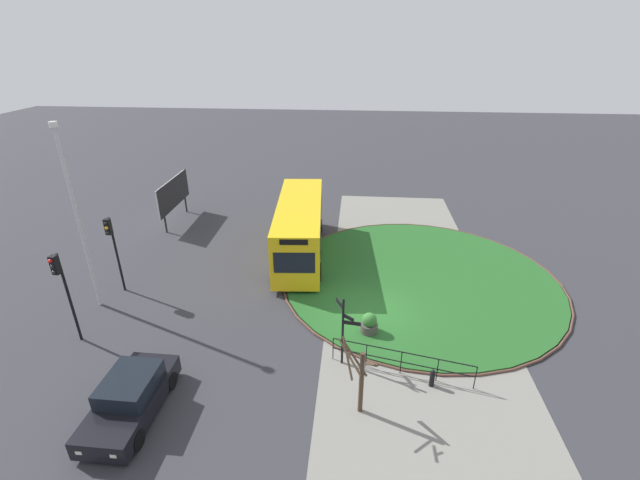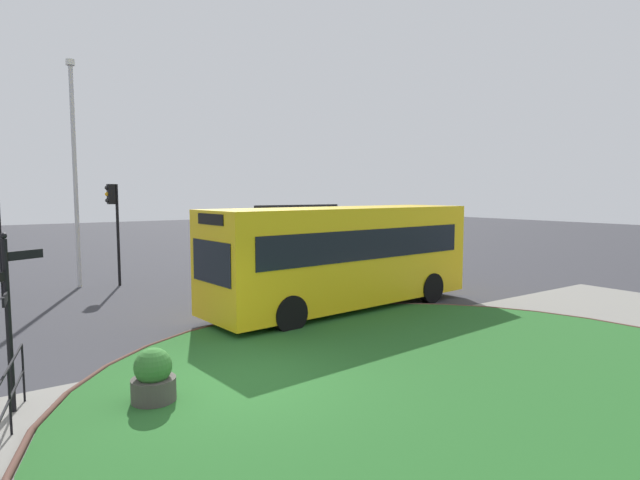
# 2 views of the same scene
# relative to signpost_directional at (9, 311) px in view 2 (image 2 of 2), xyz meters

# --- Properties ---
(ground) EXTENTS (120.00, 120.00, 0.00)m
(ground) POSITION_rel_signpost_directional_xyz_m (3.60, -1.17, -1.73)
(ground) COLOR #333338
(sidewalk_paving) EXTENTS (32.00, 8.03, 0.02)m
(sidewalk_paving) POSITION_rel_signpost_directional_xyz_m (3.60, -3.16, -1.72)
(sidewalk_paving) COLOR gray
(sidewalk_paving) RESTS_ON ground
(grass_island) EXTENTS (14.26, 14.26, 0.10)m
(grass_island) POSITION_rel_signpost_directional_xyz_m (6.82, -3.80, -1.68)
(grass_island) COLOR #235B23
(grass_island) RESTS_ON ground
(grass_kerb_ring) EXTENTS (14.57, 14.57, 0.11)m
(grass_kerb_ring) POSITION_rel_signpost_directional_xyz_m (6.82, -3.80, -1.67)
(grass_kerb_ring) COLOR brown
(grass_kerb_ring) RESTS_ON ground
(signpost_directional) EXTENTS (0.90, 0.99, 3.01)m
(signpost_directional) POSITION_rel_signpost_directional_xyz_m (0.00, 0.00, 0.00)
(signpost_directional) COLOR black
(signpost_directional) RESTS_ON ground
(bus_yellow) EXTENTS (9.26, 3.12, 3.21)m
(bus_yellow) POSITION_rel_signpost_directional_xyz_m (9.14, 2.89, -0.01)
(bus_yellow) COLOR yellow
(bus_yellow) RESTS_ON ground
(traffic_light_far) EXTENTS (0.49, 0.27, 4.00)m
(traffic_light_far) POSITION_rel_signpost_directional_xyz_m (4.30, 11.28, 1.20)
(traffic_light_far) COLOR black
(traffic_light_far) RESTS_ON ground
(lamppost_tall) EXTENTS (0.32, 0.32, 8.65)m
(lamppost_tall) POSITION_rel_signpost_directional_xyz_m (3.07, 11.83, 2.89)
(lamppost_tall) COLOR #B7B7BC
(lamppost_tall) RESTS_ON ground
(billboard_left) EXTENTS (4.98, 0.19, 3.07)m
(billboard_left) POSITION_rel_signpost_directional_xyz_m (13.30, 12.05, 0.34)
(billboard_left) COLOR black
(billboard_left) RESTS_ON ground
(planter_near_signpost) EXTENTS (0.75, 0.75, 1.02)m
(planter_near_signpost) POSITION_rel_signpost_directional_xyz_m (1.99, -1.05, -1.26)
(planter_near_signpost) COLOR #47423D
(planter_near_signpost) RESTS_ON ground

